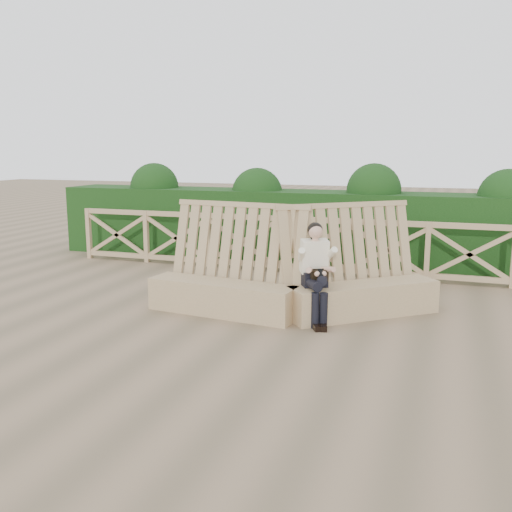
% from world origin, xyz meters
% --- Properties ---
extents(ground, '(60.00, 60.00, 0.00)m').
position_xyz_m(ground, '(0.00, 0.00, 0.00)').
color(ground, brown).
rests_on(ground, ground).
extents(bench, '(4.12, 2.06, 1.61)m').
position_xyz_m(bench, '(0.38, 0.80, 0.41)').
color(bench, '#957C55').
rests_on(bench, ground).
extents(woman, '(0.58, 0.84, 1.38)m').
position_xyz_m(woman, '(0.78, 0.54, 0.75)').
color(woman, black).
rests_on(woman, ground).
extents(guardrail, '(10.10, 0.09, 1.10)m').
position_xyz_m(guardrail, '(0.00, 3.50, 0.55)').
color(guardrail, '#9C865B').
rests_on(guardrail, ground).
extents(hedge, '(12.00, 1.20, 1.50)m').
position_xyz_m(hedge, '(0.00, 4.70, 0.75)').
color(hedge, black).
rests_on(hedge, ground).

